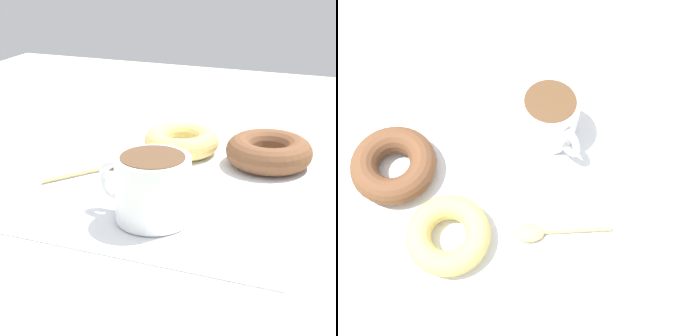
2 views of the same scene
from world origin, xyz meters
TOP-DOWN VIEW (x-y plane):
  - ground_plane at (0.00, 0.00)cm, footprint 120.00×120.00cm
  - napkin at (-3.00, -1.49)cm, footprint 32.80×32.80cm
  - coffee_cup at (-11.46, -2.93)cm, footprint 7.64×10.32cm
  - donut_near_cup at (7.59, 0.61)cm, footprint 9.91×9.91cm
  - donut_far at (7.25, -11.08)cm, footprint 10.79×10.79cm
  - spoon at (-1.25, 7.15)cm, footprint 10.12×8.24cm

SIDE VIEW (x-z plane):
  - ground_plane at x=0.00cm, z-range -2.00..0.00cm
  - napkin at x=-3.00cm, z-range 0.00..0.30cm
  - spoon at x=-1.25cm, z-range 0.26..1.16cm
  - donut_near_cup at x=7.59cm, z-range 0.30..3.23cm
  - donut_far at x=7.25cm, z-range 0.30..3.67cm
  - coffee_cup at x=-11.46cm, z-range 0.43..7.17cm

